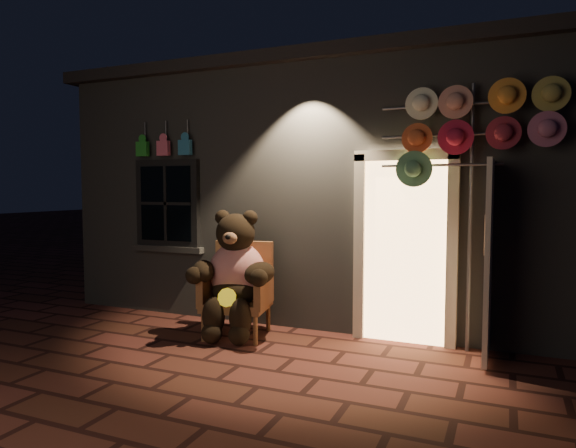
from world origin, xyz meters
The scene contains 5 objects.
ground centered at (0.00, 0.00, 0.00)m, with size 60.00×60.00×0.00m, color #5A2922.
shop_building centered at (0.00, 3.99, 1.74)m, with size 7.30×5.95×3.51m.
wicker_armchair centered at (-0.53, 0.98, 0.55)m, with size 0.87×0.81×1.11m.
teddy_bear centered at (-0.51, 0.84, 0.75)m, with size 1.06×0.91×1.49m.
hat_rack centered at (2.05, 1.28, 2.41)m, with size 1.85×0.22×2.88m.
Camera 1 is at (2.42, -4.38, 1.76)m, focal length 32.00 mm.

